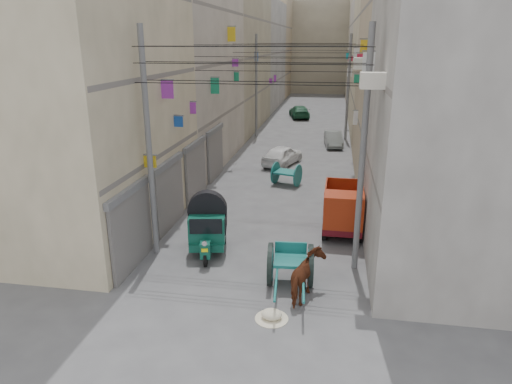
% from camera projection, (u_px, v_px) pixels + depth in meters
% --- Properties ---
extents(ground, '(140.00, 140.00, 0.00)m').
position_uv_depth(ground, '(207.00, 373.00, 10.75)').
color(ground, '#474749').
rests_on(ground, ground).
extents(building_row_left, '(8.00, 62.00, 14.00)m').
position_uv_depth(building_row_left, '(220.00, 53.00, 41.93)').
color(building_row_left, beige).
rests_on(building_row_left, ground).
extents(building_row_right, '(8.00, 62.00, 14.00)m').
position_uv_depth(building_row_right, '(400.00, 53.00, 39.37)').
color(building_row_right, '#A6A29C').
rests_on(building_row_right, ground).
extents(end_cap_building, '(22.00, 10.00, 13.00)m').
position_uv_depth(end_cap_building, '(320.00, 48.00, 70.46)').
color(end_cap_building, tan).
rests_on(end_cap_building, ground).
extents(shutters_left, '(0.18, 14.40, 2.88)m').
position_uv_depth(shutters_left, '(184.00, 180.00, 20.62)').
color(shutters_left, '#4C4D52').
rests_on(shutters_left, ground).
extents(signboards, '(8.22, 40.52, 5.67)m').
position_uv_depth(signboards, '(294.00, 106.00, 29.94)').
color(signboards, '#B81834').
rests_on(signboards, ground).
extents(ac_units, '(0.70, 6.55, 3.35)m').
position_uv_depth(ac_units, '(369.00, 42.00, 15.00)').
color(ac_units, beige).
rests_on(ac_units, ground).
extents(utility_poles, '(7.40, 22.20, 8.00)m').
position_uv_depth(utility_poles, '(287.00, 106.00, 25.40)').
color(utility_poles, '#5F5F62').
rests_on(utility_poles, ground).
extents(overhead_cables, '(7.40, 22.52, 1.12)m').
position_uv_depth(overhead_cables, '(282.00, 56.00, 22.10)').
color(overhead_cables, black).
rests_on(overhead_cables, ground).
extents(auto_rickshaw, '(1.75, 2.60, 1.77)m').
position_uv_depth(auto_rickshaw, '(208.00, 224.00, 16.78)').
color(auto_rickshaw, black).
rests_on(auto_rickshaw, ground).
extents(tonga_cart, '(1.54, 3.14, 1.38)m').
position_uv_depth(tonga_cart, '(290.00, 264.00, 14.48)').
color(tonga_cart, black).
rests_on(tonga_cart, ground).
extents(mini_truck, '(1.61, 3.48, 1.94)m').
position_uv_depth(mini_truck, '(343.00, 212.00, 18.31)').
color(mini_truck, black).
rests_on(mini_truck, ground).
extents(second_cart, '(1.66, 1.55, 1.22)m').
position_uv_depth(second_cart, '(287.00, 173.00, 24.68)').
color(second_cart, '#16625E').
rests_on(second_cart, ground).
extents(feed_sack, '(0.59, 0.47, 0.29)m').
position_uv_depth(feed_sack, '(272.00, 314.00, 12.82)').
color(feed_sack, beige).
rests_on(feed_sack, ground).
extents(horse, '(1.11, 1.86, 1.47)m').
position_uv_depth(horse, '(307.00, 277.00, 13.65)').
color(horse, brown).
rests_on(horse, ground).
extents(distant_car_white, '(2.56, 3.95, 1.25)m').
position_uv_depth(distant_car_white, '(283.00, 155.00, 28.74)').
color(distant_car_white, white).
rests_on(distant_car_white, ground).
extents(distant_car_grey, '(1.52, 3.44, 1.10)m').
position_uv_depth(distant_car_grey, '(333.00, 139.00, 33.82)').
color(distant_car_grey, slate).
rests_on(distant_car_grey, ground).
extents(distant_car_green, '(2.61, 4.53, 1.24)m').
position_uv_depth(distant_car_green, '(299.00, 112.00, 46.50)').
color(distant_car_green, '#1C5335').
rests_on(distant_car_green, ground).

